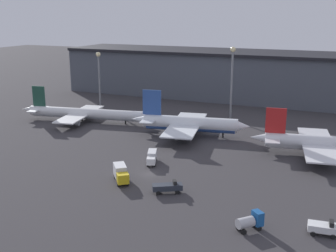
% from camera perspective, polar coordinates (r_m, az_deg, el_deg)
% --- Properties ---
extents(ground, '(600.00, 600.00, 0.00)m').
position_cam_1_polar(ground, '(97.45, -2.55, -6.52)').
color(ground, '#383538').
extents(terminal_building, '(160.21, 30.01, 20.08)m').
position_cam_1_polar(terminal_building, '(182.35, 10.60, 6.75)').
color(terminal_building, '#4C515B').
rests_on(terminal_building, ground).
extents(airplane_0, '(46.49, 27.20, 11.61)m').
position_cam_1_polar(airplane_0, '(144.94, -11.31, 1.67)').
color(airplane_0, white).
rests_on(airplane_0, ground).
extents(airplane_1, '(36.32, 30.60, 13.45)m').
position_cam_1_polar(airplane_1, '(126.17, 2.82, 0.30)').
color(airplane_1, white).
rests_on(airplane_1, ground).
extents(airplane_2, '(37.01, 31.23, 12.05)m').
position_cam_1_polar(airplane_2, '(115.38, 20.15, -2.23)').
color(airplane_2, silver).
rests_on(airplane_2, ground).
extents(service_vehicle_0, '(4.55, 4.72, 3.19)m').
position_cam_1_polar(service_vehicle_0, '(74.57, 11.07, -12.56)').
color(service_vehicle_0, '#195199').
rests_on(service_vehicle_0, ground).
extents(service_vehicle_1, '(5.11, 2.92, 2.67)m').
position_cam_1_polar(service_vehicle_1, '(76.65, 20.32, -12.81)').
color(service_vehicle_1, white).
rests_on(service_vehicle_1, ground).
extents(service_vehicle_2, '(4.40, 7.21, 2.79)m').
position_cam_1_polar(service_vehicle_2, '(103.81, -2.20, -4.18)').
color(service_vehicle_2, white).
rests_on(service_vehicle_2, ground).
extents(service_vehicle_3, '(6.36, 4.92, 2.69)m').
position_cam_1_polar(service_vehicle_3, '(87.25, -0.05, -8.28)').
color(service_vehicle_3, '#282D38').
rests_on(service_vehicle_3, ground).
extents(service_vehicle_5, '(6.28, 6.96, 3.50)m').
position_cam_1_polar(service_vehicle_5, '(93.25, -6.41, -6.34)').
color(service_vehicle_5, gold).
rests_on(service_vehicle_5, ground).
extents(lamp_post_0, '(1.80, 1.80, 21.29)m').
position_cam_1_polar(lamp_post_0, '(165.61, -9.33, 7.29)').
color(lamp_post_0, slate).
rests_on(lamp_post_0, ground).
extents(lamp_post_1, '(1.80, 1.80, 24.91)m').
position_cam_1_polar(lamp_post_1, '(144.14, 8.67, 6.98)').
color(lamp_post_1, slate).
rests_on(lamp_post_1, ground).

